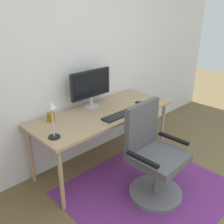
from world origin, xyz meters
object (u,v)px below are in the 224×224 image
Objects in this scene: keyboard at (119,115)px; office_chair at (153,161)px; coffee_cup at (51,117)px; monitor at (91,85)px; computer_mouse at (135,107)px; desk at (103,116)px; desk_lamp at (52,114)px; cell_phone at (141,103)px.

office_chair reaches higher than keyboard.
monitor is at bearing 1.68° from coffee_cup.
monitor is at bearing 94.43° from keyboard.
desk is at bearing 149.77° from computer_mouse.
computer_mouse is at bearing -23.43° from coffee_cup.
coffee_cup is at bearing 63.05° from desk_lamp.
desk_lamp is at bearing -168.84° from desk.
monitor is at bearing 87.40° from office_chair.
keyboard is at bearing -176.40° from computer_mouse.
desk_lamp is 0.36× the size of office_chair.
desk_lamp is (-1.09, 0.05, 0.23)m from computer_mouse.
keyboard is at bearing -5.09° from desk_lamp.
computer_mouse is at bearing 55.63° from office_chair.
keyboard reaches higher than cell_phone.
desk is 19.00× the size of coffee_cup.
office_chair is at bearing -149.66° from cell_phone.
coffee_cup is at bearing -178.32° from monitor.
computer_mouse is at bearing 3.60° from keyboard.
desk_lamp is at bearing -154.27° from monitor.
cell_phone is 1.31m from desk_lamp.
computer_mouse is at bearing -2.67° from desk_lamp.
desk_lamp reaches higher than coffee_cup.
keyboard is 0.83m from desk_lamp.
keyboard is at bearing -34.26° from coffee_cup.
desk is 4.87× the size of desk_lamp.
keyboard is 1.20× the size of desk_lamp.
coffee_cup reaches higher than cell_phone.
cell_phone is (0.53, -0.13, 0.06)m from desk.
computer_mouse is (0.34, -0.41, -0.26)m from monitor.
computer_mouse is at bearing -50.71° from monitor.
cell_phone is at bearing 47.12° from office_chair.
office_chair is at bearing -38.77° from desk_lamp.
desk is 0.40m from monitor.
monitor is 0.51m from keyboard.
monitor is 1.13m from office_chair.
office_chair is (-0.54, -0.62, -0.32)m from cell_phone.
desk_lamp reaches higher than office_chair.
cell_phone is at bearing 20.98° from computer_mouse.
desk is 0.82m from desk_lamp.
monitor is (0.00, 0.22, 0.33)m from desk.
monitor reaches higher than office_chair.
desk is 3.06× the size of monitor.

